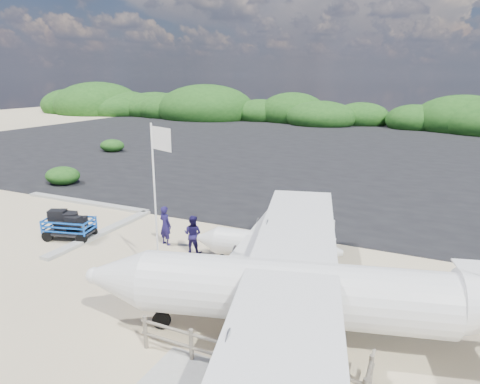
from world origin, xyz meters
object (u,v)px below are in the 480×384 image
object	(u,v)px
crew_a	(165,225)
crew_b	(193,234)
aircraft_small	(271,144)
signboard	(213,289)
flagpole	(159,280)
baggage_cart	(71,239)

from	to	relation	value
crew_a	crew_b	distance (m)	1.63
aircraft_small	crew_a	bearing A→B (deg)	94.47
crew_a	signboard	bearing A→B (deg)	158.70
signboard	flagpole	bearing A→B (deg)	-169.32
signboard	crew_b	bearing A→B (deg)	137.99
baggage_cart	flagpole	bearing A→B (deg)	-29.37
flagpole	crew_a	bearing A→B (deg)	120.27
signboard	baggage_cart	bearing A→B (deg)	175.60
crew_b	aircraft_small	xyz separation A→B (m)	(-7.89, 30.17, -0.84)
flagpole	crew_b	distance (m)	2.91
baggage_cart	crew_b	world-z (taller)	crew_b
baggage_cart	aircraft_small	world-z (taller)	aircraft_small
baggage_cart	crew_a	distance (m)	4.76
flagpole	crew_b	world-z (taller)	flagpole
baggage_cart	signboard	distance (m)	8.56
aircraft_small	crew_b	bearing A→B (deg)	97.25
crew_a	crew_b	bearing A→B (deg)	-175.25
flagpole	signboard	distance (m)	2.19
flagpole	signboard	world-z (taller)	flagpole
baggage_cart	crew_b	bearing A→B (deg)	-4.05
aircraft_small	baggage_cart	bearing A→B (deg)	85.93
signboard	crew_a	xyz separation A→B (m)	(-3.97, 2.86, 0.91)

